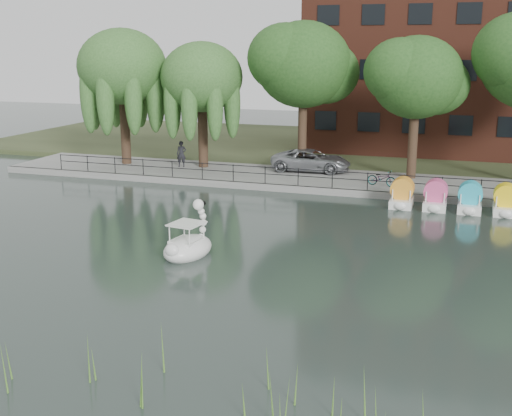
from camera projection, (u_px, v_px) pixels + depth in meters
The scene contains 16 objects.
ground_plane at pixel (212, 263), 24.99m from camera, with size 120.00×120.00×0.00m, color #384741.
promenade at pixel (309, 180), 39.67m from camera, with size 40.00×6.00×0.40m, color gray.
kerb at pixel (297, 189), 36.96m from camera, with size 40.00×0.25×0.40m, color gray.
land_strip at pixel (350, 147), 52.56m from camera, with size 60.00×22.00×0.36m, color #47512D.
railing at pixel (298, 173), 36.91m from camera, with size 32.00×0.05×1.00m.
apartment_building at pixel (447, 30), 48.15m from camera, with size 20.00×10.07×18.00m.
willow_left at pixel (122, 67), 42.46m from camera, with size 5.88×5.88×9.01m.
willow_mid at pixel (202, 78), 41.39m from camera, with size 5.32×5.32×8.15m.
broadleaf_center at pixel (303, 65), 40.13m from camera, with size 6.00×6.00×9.25m.
broadleaf_right at pixel (417, 78), 37.71m from camera, with size 5.40×5.40×8.32m.
minivan at pixel (311, 159), 41.06m from camera, with size 5.79×2.66×1.61m, color gray.
bicycle at pixel (382, 177), 36.81m from camera, with size 1.72×0.60×1.00m, color gray.
pedestrian at pixel (181, 152), 42.52m from camera, with size 0.71×0.48×1.98m, color black.
swan_boat at pixel (188, 244), 25.83m from camera, with size 2.00×2.78×2.16m.
pedal_boat_row at pixel (470, 200), 32.67m from camera, with size 7.95×1.70×1.40m.
reed_bank at pixel (139, 371), 15.49m from camera, with size 24.00×2.40×1.20m.
Camera 1 is at (9.10, -21.96, 8.21)m, focal length 45.00 mm.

